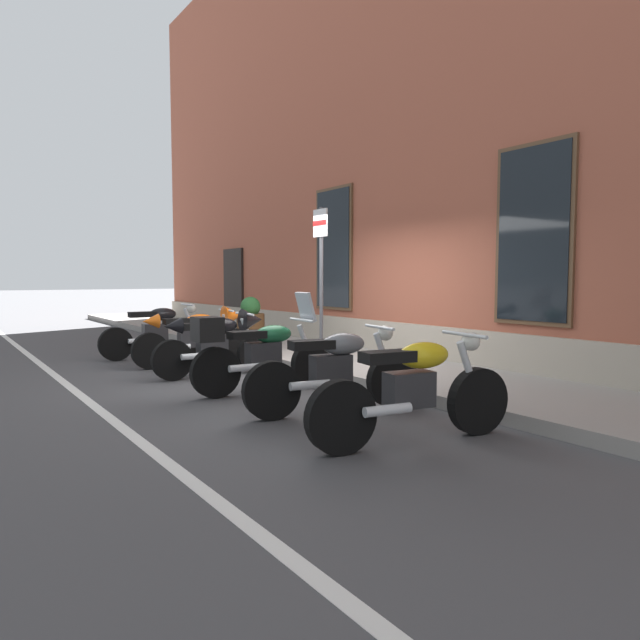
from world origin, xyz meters
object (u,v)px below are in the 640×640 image
(motorcycle_orange_sport, at_px, (200,333))
(motorcycle_yellow_naked, at_px, (416,390))
(barrel_planter, at_px, (251,324))
(parking_sign, at_px, (321,262))
(motorcycle_black_naked, at_px, (159,332))
(motorcycle_green_touring, at_px, (259,351))
(motorcycle_grey_naked, at_px, (337,370))
(motorcycle_black_sport, at_px, (220,340))

(motorcycle_orange_sport, xyz_separation_m, motorcycle_yellow_naked, (5.45, -0.21, -0.07))
(motorcycle_yellow_naked, height_order, barrel_planter, barrel_planter)
(motorcycle_yellow_naked, bearing_deg, parking_sign, 157.00)
(motorcycle_black_naked, bearing_deg, motorcycle_yellow_naked, 0.43)
(motorcycle_green_touring, bearing_deg, parking_sign, 121.44)
(motorcycle_orange_sport, height_order, motorcycle_grey_naked, motorcycle_orange_sport)
(motorcycle_black_naked, xyz_separation_m, barrel_planter, (0.37, 1.74, 0.08))
(motorcycle_orange_sport, relative_size, motorcycle_green_touring, 1.03)
(motorcycle_grey_naked, xyz_separation_m, parking_sign, (-2.50, 1.53, 1.27))
(motorcycle_orange_sport, bearing_deg, motorcycle_yellow_naked, -2.24)
(motorcycle_black_sport, bearing_deg, motorcycle_green_touring, -5.09)
(motorcycle_green_touring, height_order, motorcycle_yellow_naked, motorcycle_green_touring)
(motorcycle_green_touring, distance_m, parking_sign, 2.33)
(motorcycle_yellow_naked, xyz_separation_m, parking_sign, (-3.84, 1.63, 1.26))
(motorcycle_black_naked, bearing_deg, motorcycle_grey_naked, 1.58)
(motorcycle_black_naked, height_order, motorcycle_green_touring, motorcycle_green_touring)
(motorcycle_orange_sport, distance_m, motorcycle_grey_naked, 4.12)
(motorcycle_black_sport, bearing_deg, parking_sign, 74.35)
(motorcycle_orange_sport, xyz_separation_m, barrel_planter, (-0.94, 1.48, 0.02))
(motorcycle_green_touring, distance_m, motorcycle_yellow_naked, 2.80)
(motorcycle_black_naked, relative_size, motorcycle_orange_sport, 1.01)
(motorcycle_grey_naked, bearing_deg, parking_sign, 148.58)
(motorcycle_black_naked, height_order, motorcycle_grey_naked, motorcycle_black_naked)
(motorcycle_grey_naked, bearing_deg, motorcycle_yellow_naked, -4.26)
(motorcycle_black_sport, distance_m, motorcycle_grey_naked, 2.94)
(motorcycle_yellow_naked, bearing_deg, motorcycle_black_naked, -179.57)
(motorcycle_black_naked, relative_size, parking_sign, 0.87)
(parking_sign, bearing_deg, motorcycle_black_sport, -105.65)
(motorcycle_orange_sport, height_order, motorcycle_black_sport, motorcycle_black_sport)
(motorcycle_green_touring, bearing_deg, motorcycle_orange_sport, 173.74)
(motorcycle_green_touring, height_order, motorcycle_grey_naked, motorcycle_green_touring)
(motorcycle_black_naked, distance_m, barrel_planter, 1.78)
(motorcycle_black_naked, distance_m, motorcycle_grey_naked, 5.43)
(motorcycle_green_touring, distance_m, motorcycle_grey_naked, 1.47)
(motorcycle_orange_sport, distance_m, motorcycle_green_touring, 2.67)
(motorcycle_yellow_naked, xyz_separation_m, barrel_planter, (-6.40, 1.69, 0.09))
(motorcycle_grey_naked, distance_m, barrel_planter, 5.31)
(motorcycle_black_naked, distance_m, motorcycle_orange_sport, 1.34)
(motorcycle_orange_sport, height_order, motorcycle_yellow_naked, motorcycle_orange_sport)
(motorcycle_orange_sport, relative_size, motorcycle_grey_naked, 1.02)
(motorcycle_black_naked, height_order, parking_sign, parking_sign)
(motorcycle_black_naked, xyz_separation_m, motorcycle_black_sport, (2.49, 0.10, 0.07))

